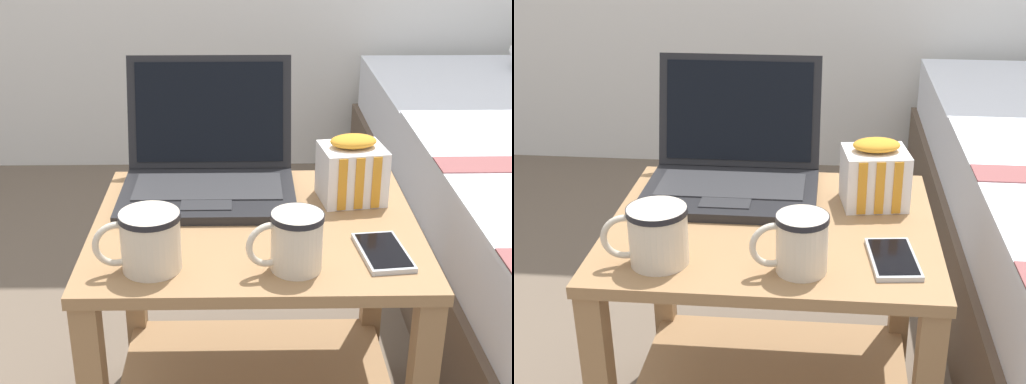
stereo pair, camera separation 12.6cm
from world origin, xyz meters
TOP-DOWN VIEW (x-y plane):
  - bedside_table at (0.00, 0.00)m, footprint 0.61×0.52m
  - laptop at (-0.09, 0.16)m, footprint 0.35×0.32m
  - mug_front_left at (0.06, -0.17)m, footprint 0.13×0.09m
  - mug_front_right at (-0.18, -0.17)m, footprint 0.14×0.10m
  - snack_bag at (0.19, 0.10)m, footprint 0.14×0.12m
  - cell_phone at (0.22, -0.13)m, footprint 0.09×0.15m

SIDE VIEW (x-z plane):
  - bedside_table at x=0.00m, z-range 0.07..0.59m
  - cell_phone at x=0.22m, z-range 0.51..0.52m
  - laptop at x=-0.09m, z-range 0.44..0.69m
  - mug_front_left at x=0.06m, z-range 0.52..0.62m
  - mug_front_right at x=-0.18m, z-range 0.52..0.62m
  - snack_bag at x=0.19m, z-range 0.51..0.64m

